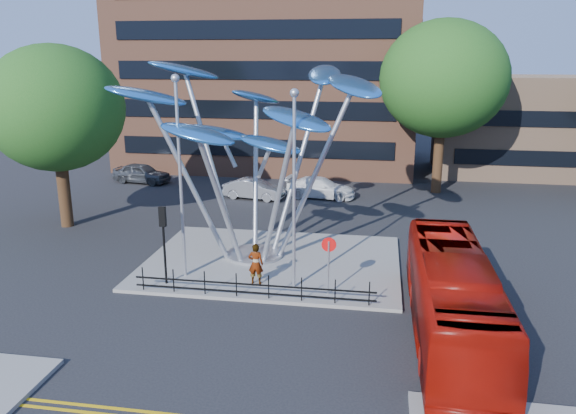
% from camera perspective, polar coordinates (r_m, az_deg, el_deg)
% --- Properties ---
extents(ground, '(120.00, 120.00, 0.00)m').
position_cam_1_polar(ground, '(21.58, -1.99, -11.53)').
color(ground, black).
rests_on(ground, ground).
extents(traffic_island, '(12.00, 9.00, 0.15)m').
position_cam_1_polar(traffic_island, '(27.11, -1.57, -5.57)').
color(traffic_island, slate).
rests_on(traffic_island, ground).
extents(low_building_near, '(15.00, 8.00, 8.00)m').
position_cam_1_polar(low_building_near, '(50.67, 23.41, 7.57)').
color(low_building_near, '#A47E60').
rests_on(low_building_near, ground).
extents(tree_right, '(8.80, 8.80, 12.11)m').
position_cam_1_polar(tree_right, '(41.10, 15.54, 12.41)').
color(tree_right, black).
rests_on(tree_right, ground).
extents(tree_left, '(7.60, 7.60, 10.32)m').
position_cam_1_polar(tree_left, '(34.07, -22.58, 9.21)').
color(tree_left, black).
rests_on(tree_left, ground).
extents(leaf_sculpture, '(12.72, 9.54, 9.51)m').
position_cam_1_polar(leaf_sculpture, '(26.38, -3.71, 9.05)').
color(leaf_sculpture, '#9EA0A5').
rests_on(leaf_sculpture, traffic_island).
extents(street_lamp_left, '(0.36, 0.36, 8.80)m').
position_cam_1_polar(street_lamp_left, '(24.28, -10.97, 4.63)').
color(street_lamp_left, '#9EA0A5').
rests_on(street_lamp_left, traffic_island).
extents(street_lamp_right, '(0.36, 0.36, 8.30)m').
position_cam_1_polar(street_lamp_right, '(22.60, 0.63, 3.46)').
color(street_lamp_right, '#9EA0A5').
rests_on(street_lamp_right, traffic_island).
extents(traffic_light_island, '(0.28, 0.18, 3.42)m').
position_cam_1_polar(traffic_light_island, '(24.20, -12.56, -2.18)').
color(traffic_light_island, black).
rests_on(traffic_light_island, traffic_island).
extents(no_entry_sign_island, '(0.60, 0.10, 2.45)m').
position_cam_1_polar(no_entry_sign_island, '(22.87, 4.15, -4.99)').
color(no_entry_sign_island, '#9EA0A5').
rests_on(no_entry_sign_island, traffic_island).
extents(pedestrian_railing_front, '(10.00, 0.06, 1.00)m').
position_cam_1_polar(pedestrian_railing_front, '(23.04, -3.63, -8.21)').
color(pedestrian_railing_front, black).
rests_on(pedestrian_railing_front, traffic_island).
extents(red_bus, '(2.62, 10.88, 3.02)m').
position_cam_1_polar(red_bus, '(20.82, 16.33, -8.62)').
color(red_bus, '#930E06').
rests_on(red_bus, ground).
extents(pedestrian, '(0.66, 0.44, 1.80)m').
position_cam_1_polar(pedestrian, '(24.17, -3.29, -5.78)').
color(pedestrian, gray).
rests_on(pedestrian, traffic_island).
extents(parked_car_left, '(4.76, 2.57, 1.54)m').
position_cam_1_polar(parked_car_left, '(45.13, -14.65, 3.35)').
color(parked_car_left, '#3C3F43').
rests_on(parked_car_left, ground).
extents(parked_car_mid, '(4.43, 2.16, 1.40)m').
position_cam_1_polar(parked_car_mid, '(38.89, -3.47, 1.85)').
color(parked_car_mid, '#929499').
rests_on(parked_car_mid, ground).
extents(parked_car_right, '(5.05, 2.51, 1.41)m').
position_cam_1_polar(parked_car_right, '(39.23, 3.31, 1.98)').
color(parked_car_right, silver).
rests_on(parked_car_right, ground).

